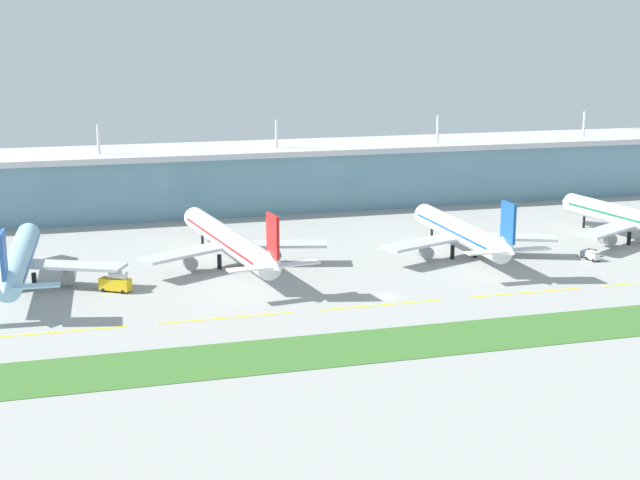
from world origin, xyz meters
TOP-DOWN VIEW (x-y plane):
  - ground_plane at (0.00, 0.00)m, footprint 600.00×600.00m
  - terminal_building at (-0.00, 110.24)m, footprint 288.00×34.00m
  - airliner_nearest at (-78.19, 30.16)m, footprint 48.72×63.56m
  - airliner_near_middle at (-28.34, 36.22)m, footprint 48.39×71.60m
  - airliner_far_middle at (31.42, 29.25)m, footprint 48.80×59.07m
  - airliner_farthest at (84.51, 31.26)m, footprint 48.40×63.83m
  - taxiway_stripe_west at (-71.00, -5.70)m, footprint 28.00×0.70m
  - taxiway_stripe_mid_west at (-37.00, -5.70)m, footprint 28.00×0.70m
  - taxiway_stripe_centre at (-3.00, -5.70)m, footprint 28.00×0.70m
  - taxiway_stripe_mid_east at (31.00, -5.70)m, footprint 28.00×0.70m
  - grass_verge at (0.00, -30.14)m, footprint 300.00×18.00m
  - fuel_truck at (-57.25, 20.40)m, footprint 7.44×6.15m
  - pushback_tug at (63.08, 19.92)m, footprint 5.01×4.26m
  - baggage_cart at (62.09, 16.27)m, footprint 2.52×3.85m

SIDE VIEW (x-z plane):
  - ground_plane at x=0.00m, z-range 0.00..0.00m
  - taxiway_stripe_west at x=-71.00m, z-range 0.00..0.04m
  - taxiway_stripe_mid_west at x=-37.00m, z-range 0.00..0.04m
  - taxiway_stripe_centre at x=-3.00m, z-range 0.00..0.04m
  - taxiway_stripe_mid_east at x=31.00m, z-range 0.00..0.04m
  - grass_verge at x=0.00m, z-range 0.00..0.10m
  - pushback_tug at x=63.08m, z-range 0.18..2.03m
  - baggage_cart at x=62.09m, z-range 0.02..2.50m
  - fuel_truck at x=-57.25m, z-range -0.21..4.74m
  - airliner_far_middle at x=31.42m, z-range -3.01..15.89m
  - airliner_nearest at x=-78.19m, z-range -3.00..15.90m
  - airliner_farthest at x=84.51m, z-range -3.00..15.90m
  - airliner_near_middle at x=-28.34m, z-range -2.99..15.91m
  - terminal_building at x=0.00m, z-range -4.30..25.23m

